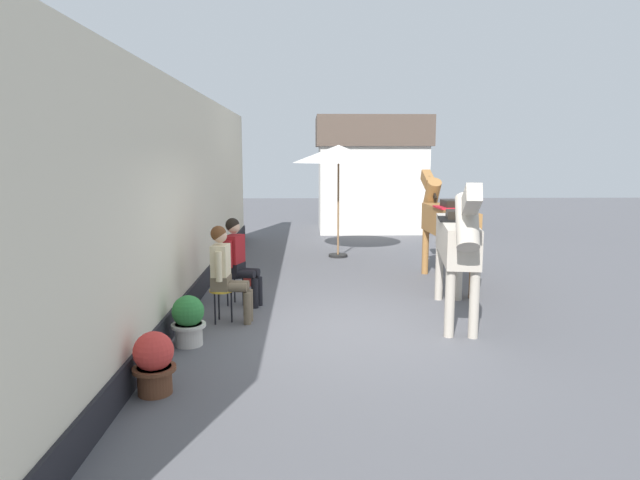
{
  "coord_description": "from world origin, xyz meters",
  "views": [
    {
      "loc": [
        -0.61,
        -7.5,
        2.38
      ],
      "look_at": [
        -0.4,
        1.2,
        1.05
      ],
      "focal_mm": 31.69,
      "sensor_mm": 36.0,
      "label": 1
    }
  ],
  "objects_px": {
    "cafe_parasol": "(339,155)",
    "seated_visitor_far": "(238,257)",
    "saddled_horse_near": "(457,240)",
    "seated_visitor_near": "(225,269)",
    "flower_planter_middle": "(188,320)",
    "flower_planter_near": "(154,362)",
    "saddled_horse_far": "(447,221)",
    "satchel_bag": "(251,280)"
  },
  "relations": [
    {
      "from": "saddled_horse_far",
      "to": "flower_planter_near",
      "type": "bearing_deg",
      "value": -130.5
    },
    {
      "from": "flower_planter_middle",
      "to": "cafe_parasol",
      "type": "distance_m",
      "value": 6.81
    },
    {
      "from": "seated_visitor_far",
      "to": "flower_planter_middle",
      "type": "distance_m",
      "value": 1.99
    },
    {
      "from": "seated_visitor_far",
      "to": "flower_planter_near",
      "type": "bearing_deg",
      "value": -97.6
    },
    {
      "from": "seated_visitor_near",
      "to": "saddled_horse_near",
      "type": "distance_m",
      "value": 3.32
    },
    {
      "from": "cafe_parasol",
      "to": "seated_visitor_far",
      "type": "bearing_deg",
      "value": -113.34
    },
    {
      "from": "saddled_horse_near",
      "to": "flower_planter_near",
      "type": "xyz_separation_m",
      "value": [
        -3.68,
        -2.51,
        -0.82
      ]
    },
    {
      "from": "seated_visitor_far",
      "to": "flower_planter_near",
      "type": "distance_m",
      "value": 3.41
    },
    {
      "from": "flower_planter_near",
      "to": "seated_visitor_far",
      "type": "bearing_deg",
      "value": 82.4
    },
    {
      "from": "saddled_horse_far",
      "to": "flower_planter_middle",
      "type": "height_order",
      "value": "saddled_horse_far"
    },
    {
      "from": "flower_planter_middle",
      "to": "saddled_horse_far",
      "type": "bearing_deg",
      "value": 39.58
    },
    {
      "from": "seated_visitor_far",
      "to": "cafe_parasol",
      "type": "relative_size",
      "value": 0.54
    },
    {
      "from": "saddled_horse_near",
      "to": "satchel_bag",
      "type": "bearing_deg",
      "value": 145.74
    },
    {
      "from": "seated_visitor_near",
      "to": "saddled_horse_near",
      "type": "relative_size",
      "value": 0.47
    },
    {
      "from": "satchel_bag",
      "to": "flower_planter_near",
      "type": "bearing_deg",
      "value": 88.44
    },
    {
      "from": "saddled_horse_near",
      "to": "satchel_bag",
      "type": "xyz_separation_m",
      "value": [
        -3.17,
        2.16,
        -1.06
      ]
    },
    {
      "from": "saddled_horse_near",
      "to": "flower_planter_near",
      "type": "distance_m",
      "value": 4.53
    },
    {
      "from": "satchel_bag",
      "to": "cafe_parasol",
      "type": "bearing_deg",
      "value": -116.4
    },
    {
      "from": "seated_visitor_near",
      "to": "saddled_horse_far",
      "type": "distance_m",
      "value": 4.42
    },
    {
      "from": "saddled_horse_far",
      "to": "flower_planter_near",
      "type": "distance_m",
      "value": 6.35
    },
    {
      "from": "cafe_parasol",
      "to": "satchel_bag",
      "type": "height_order",
      "value": "cafe_parasol"
    },
    {
      "from": "saddled_horse_far",
      "to": "cafe_parasol",
      "type": "relative_size",
      "value": 1.16
    },
    {
      "from": "seated_visitor_far",
      "to": "satchel_bag",
      "type": "xyz_separation_m",
      "value": [
        0.07,
        1.32,
        -0.68
      ]
    },
    {
      "from": "flower_planter_near",
      "to": "flower_planter_middle",
      "type": "distance_m",
      "value": 1.45
    },
    {
      "from": "seated_visitor_near",
      "to": "flower_planter_middle",
      "type": "distance_m",
      "value": 1.12
    },
    {
      "from": "seated_visitor_near",
      "to": "flower_planter_middle",
      "type": "bearing_deg",
      "value": -108.96
    },
    {
      "from": "seated_visitor_near",
      "to": "cafe_parasol",
      "type": "bearing_deg",
      "value": 69.86
    },
    {
      "from": "cafe_parasol",
      "to": "saddled_horse_far",
      "type": "bearing_deg",
      "value": -56.5
    },
    {
      "from": "saddled_horse_far",
      "to": "seated_visitor_near",
      "type": "bearing_deg",
      "value": -147.43
    },
    {
      "from": "flower_planter_middle",
      "to": "satchel_bag",
      "type": "xyz_separation_m",
      "value": [
        0.47,
        3.22,
        -0.23
      ]
    },
    {
      "from": "seated_visitor_near",
      "to": "flower_planter_near",
      "type": "xyz_separation_m",
      "value": [
        -0.38,
        -2.42,
        -0.44
      ]
    },
    {
      "from": "saddled_horse_near",
      "to": "cafe_parasol",
      "type": "bearing_deg",
      "value": 105.7
    },
    {
      "from": "saddled_horse_far",
      "to": "saddled_horse_near",
      "type": "bearing_deg",
      "value": -100.21
    },
    {
      "from": "satchel_bag",
      "to": "seated_visitor_near",
      "type": "bearing_deg",
      "value": 91.27
    },
    {
      "from": "seated_visitor_far",
      "to": "saddled_horse_near",
      "type": "relative_size",
      "value": 0.47
    },
    {
      "from": "seated_visitor_near",
      "to": "satchel_bag",
      "type": "bearing_deg",
      "value": 86.53
    },
    {
      "from": "seated_visitor_near",
      "to": "seated_visitor_far",
      "type": "bearing_deg",
      "value": 85.82
    },
    {
      "from": "flower_planter_near",
      "to": "cafe_parasol",
      "type": "height_order",
      "value": "cafe_parasol"
    },
    {
      "from": "flower_planter_near",
      "to": "saddled_horse_far",
      "type": "bearing_deg",
      "value": 49.5
    },
    {
      "from": "saddled_horse_near",
      "to": "flower_planter_middle",
      "type": "distance_m",
      "value": 3.88
    },
    {
      "from": "saddled_horse_far",
      "to": "satchel_bag",
      "type": "bearing_deg",
      "value": -177.98
    },
    {
      "from": "saddled_horse_near",
      "to": "flower_planter_near",
      "type": "bearing_deg",
      "value": -145.74
    }
  ]
}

